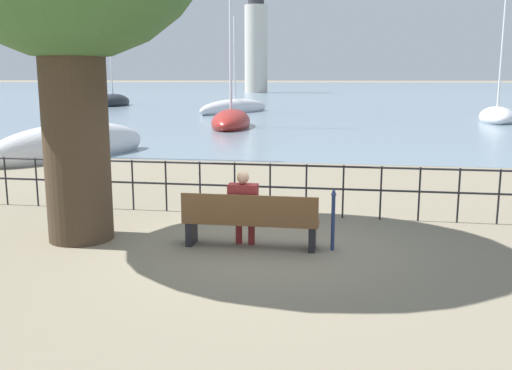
{
  "coord_description": "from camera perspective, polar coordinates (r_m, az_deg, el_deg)",
  "views": [
    {
      "loc": [
        1.56,
        -8.81,
        2.72
      ],
      "look_at": [
        0.0,
        0.5,
        0.93
      ],
      "focal_mm": 40.0,
      "sensor_mm": 36.0,
      "label": 1
    }
  ],
  "objects": [
    {
      "name": "ground_plane",
      "position": [
        9.35,
        -0.51,
        -6.18
      ],
      "size": [
        1000.0,
        1000.0,
        0.0
      ],
      "primitive_type": "plane",
      "color": "#7A705B"
    },
    {
      "name": "sailboat_2",
      "position": [
        44.77,
        -2.12,
        7.64
      ],
      "size": [
        4.91,
        8.55,
        7.74
      ],
      "rotation": [
        0.0,
        0.0,
        -0.41
      ],
      "color": "silver",
      "rests_on": "ground_plane"
    },
    {
      "name": "promenade_railing",
      "position": [
        11.3,
        1.42,
        0.38
      ],
      "size": [
        12.98,
        0.04,
        1.05
      ],
      "color": "black",
      "rests_on": "ground_plane"
    },
    {
      "name": "sailboat_4",
      "position": [
        20.74,
        -17.87,
        3.74
      ],
      "size": [
        3.98,
        6.74,
        10.38
      ],
      "rotation": [
        0.0,
        0.0,
        -0.38
      ],
      "color": "silver",
      "rests_on": "ground_plane"
    },
    {
      "name": "closed_umbrella",
      "position": [
        9.11,
        7.72,
        -3.04
      ],
      "size": [
        0.09,
        0.09,
        1.02
      ],
      "color": "navy",
      "rests_on": "ground_plane"
    },
    {
      "name": "sailboat_5",
      "position": [
        57.53,
        -14.12,
        8.07
      ],
      "size": [
        2.64,
        5.85,
        12.94
      ],
      "rotation": [
        0.0,
        0.0,
        0.02
      ],
      "color": "black",
      "rests_on": "ground_plane"
    },
    {
      "name": "harbor_lighthouse",
      "position": [
        104.5,
        0.01,
        13.96
      ],
      "size": [
        4.07,
        4.07,
        18.58
      ],
      "color": "beige",
      "rests_on": "ground_plane"
    },
    {
      "name": "harbor_water",
      "position": [
        168.17,
        9.13,
        9.65
      ],
      "size": [
        600.0,
        300.0,
        0.01
      ],
      "color": "slate",
      "rests_on": "ground_plane"
    },
    {
      "name": "sailboat_0",
      "position": [
        38.89,
        22.95,
        6.34
      ],
      "size": [
        3.02,
        6.23,
        10.56
      ],
      "rotation": [
        0.0,
        0.0,
        -0.16
      ],
      "color": "silver",
      "rests_on": "ground_plane"
    },
    {
      "name": "sailboat_1",
      "position": [
        31.78,
        -2.5,
        6.38
      ],
      "size": [
        2.75,
        6.59,
        9.82
      ],
      "rotation": [
        0.0,
        0.0,
        0.11
      ],
      "color": "maroon",
      "rests_on": "ground_plane"
    },
    {
      "name": "seated_person_left",
      "position": [
        9.21,
        -1.26,
        -2.05
      ],
      "size": [
        0.47,
        0.35,
        1.25
      ],
      "color": "maroon",
      "rests_on": "ground_plane"
    },
    {
      "name": "park_bench",
      "position": [
        9.17,
        -0.59,
        -3.63
      ],
      "size": [
        2.2,
        0.45,
        0.9
      ],
      "color": "brown",
      "rests_on": "ground_plane"
    }
  ]
}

